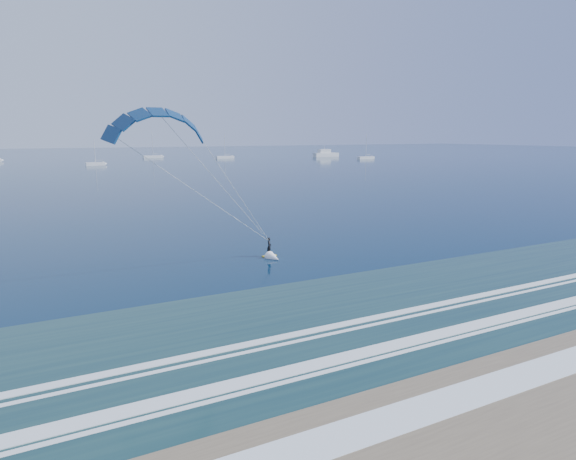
{
  "coord_description": "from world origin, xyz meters",
  "views": [
    {
      "loc": [
        -18.15,
        -15.38,
        11.66
      ],
      "look_at": [
        3.15,
        24.01,
        3.25
      ],
      "focal_mm": 32.0,
      "sensor_mm": 36.0,
      "label": 1
    }
  ],
  "objects_px": {
    "sailboat_6": "(366,158)",
    "sailboat_4": "(153,157)",
    "kitesurfer_rig": "(221,185)",
    "sailboat_5": "(225,157)",
    "sailboat_3": "(95,164)",
    "motor_yacht": "(326,154)"
  },
  "relations": [
    {
      "from": "sailboat_6",
      "to": "sailboat_4",
      "type": "bearing_deg",
      "value": 145.32
    },
    {
      "from": "kitesurfer_rig",
      "to": "sailboat_5",
      "type": "bearing_deg",
      "value": 68.44
    },
    {
      "from": "kitesurfer_rig",
      "to": "sailboat_5",
      "type": "xyz_separation_m",
      "value": [
        76.15,
        192.76,
        -6.8
      ]
    },
    {
      "from": "kitesurfer_rig",
      "to": "sailboat_3",
      "type": "relative_size",
      "value": 1.84
    },
    {
      "from": "sailboat_4",
      "to": "sailboat_6",
      "type": "relative_size",
      "value": 1.12
    },
    {
      "from": "sailboat_5",
      "to": "sailboat_6",
      "type": "bearing_deg",
      "value": -33.18
    },
    {
      "from": "sailboat_4",
      "to": "sailboat_6",
      "type": "bearing_deg",
      "value": -34.68
    },
    {
      "from": "sailboat_3",
      "to": "sailboat_6",
      "type": "distance_m",
      "value": 119.35
    },
    {
      "from": "kitesurfer_rig",
      "to": "sailboat_4",
      "type": "bearing_deg",
      "value": 77.61
    },
    {
      "from": "motor_yacht",
      "to": "sailboat_4",
      "type": "bearing_deg",
      "value": 160.5
    },
    {
      "from": "kitesurfer_rig",
      "to": "motor_yacht",
      "type": "distance_m",
      "value": 226.37
    },
    {
      "from": "kitesurfer_rig",
      "to": "sailboat_5",
      "type": "distance_m",
      "value": 207.36
    },
    {
      "from": "kitesurfer_rig",
      "to": "sailboat_6",
      "type": "height_order",
      "value": "kitesurfer_rig"
    },
    {
      "from": "sailboat_3",
      "to": "kitesurfer_rig",
      "type": "bearing_deg",
      "value": -94.59
    },
    {
      "from": "sailboat_3",
      "to": "sailboat_5",
      "type": "xyz_separation_m",
      "value": [
        63.01,
        29.01,
        0.01
      ]
    },
    {
      "from": "sailboat_3",
      "to": "sailboat_4",
      "type": "bearing_deg",
      "value": 56.34
    },
    {
      "from": "kitesurfer_rig",
      "to": "sailboat_6",
      "type": "bearing_deg",
      "value": 49.73
    },
    {
      "from": "sailboat_3",
      "to": "sailboat_4",
      "type": "relative_size",
      "value": 0.75
    },
    {
      "from": "kitesurfer_rig",
      "to": "sailboat_6",
      "type": "relative_size",
      "value": 1.55
    },
    {
      "from": "kitesurfer_rig",
      "to": "motor_yacht",
      "type": "height_order",
      "value": "kitesurfer_rig"
    },
    {
      "from": "sailboat_4",
      "to": "sailboat_5",
      "type": "bearing_deg",
      "value": -37.43
    },
    {
      "from": "kitesurfer_rig",
      "to": "motor_yacht",
      "type": "relative_size",
      "value": 1.3
    }
  ]
}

